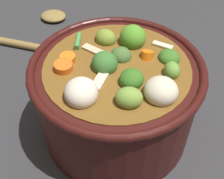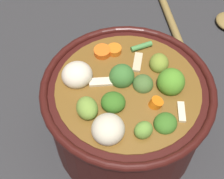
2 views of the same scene
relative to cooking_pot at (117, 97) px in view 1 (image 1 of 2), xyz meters
The scene contains 3 objects.
ground_plane 0.08m from the cooking_pot, 28.31° to the left, with size 1.10×1.10×0.00m, color #2D2D30.
cooking_pot is the anchor object (origin of this frame).
wooden_spoon 0.37m from the cooking_pot, 26.25° to the left, with size 0.22×0.23×0.02m.
Camera 1 is at (-0.34, 0.04, 0.44)m, focal length 47.25 mm.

